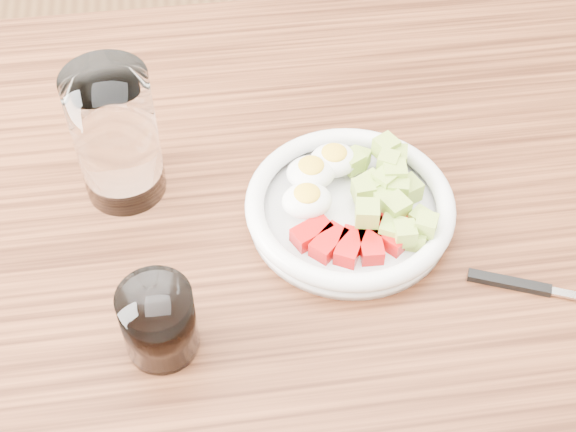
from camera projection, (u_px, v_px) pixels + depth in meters
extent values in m
cube|color=brown|center=(298.00, 251.00, 0.89)|extent=(1.50, 0.90, 0.04)
cylinder|color=white|center=(349.00, 214.00, 0.89)|extent=(0.22, 0.22, 0.01)
torus|color=white|center=(350.00, 204.00, 0.88)|extent=(0.23, 0.23, 0.02)
cube|color=#BE0C0C|center=(312.00, 233.00, 0.85)|extent=(0.05, 0.04, 0.02)
cube|color=#BE0C0C|center=(329.00, 243.00, 0.85)|extent=(0.05, 0.05, 0.02)
cube|color=#BE0C0C|center=(350.00, 247.00, 0.84)|extent=(0.04, 0.05, 0.02)
cube|color=#BE0C0C|center=(370.00, 245.00, 0.84)|extent=(0.02, 0.04, 0.02)
cube|color=#BE0C0C|center=(388.00, 236.00, 0.85)|extent=(0.05, 0.05, 0.02)
cube|color=#BE0C0C|center=(399.00, 224.00, 0.86)|extent=(0.05, 0.04, 0.02)
ellipsoid|color=white|center=(311.00, 173.00, 0.89)|extent=(0.06, 0.05, 0.03)
ellipsoid|color=yellow|center=(311.00, 165.00, 0.89)|extent=(0.03, 0.03, 0.01)
ellipsoid|color=white|center=(334.00, 160.00, 0.91)|extent=(0.06, 0.05, 0.03)
ellipsoid|color=yellow|center=(334.00, 153.00, 0.90)|extent=(0.03, 0.03, 0.01)
ellipsoid|color=white|center=(307.00, 201.00, 0.87)|extent=(0.06, 0.05, 0.03)
ellipsoid|color=yellow|center=(307.00, 193.00, 0.86)|extent=(0.03, 0.03, 0.01)
cube|color=#ABC34B|center=(394.00, 173.00, 0.88)|extent=(0.03, 0.03, 0.02)
cube|color=#ABC34B|center=(384.00, 199.00, 0.87)|extent=(0.03, 0.03, 0.03)
cube|color=#ABC34B|center=(392.00, 231.00, 0.85)|extent=(0.03, 0.03, 0.02)
cube|color=#ABC34B|center=(363.00, 191.00, 0.88)|extent=(0.02, 0.02, 0.02)
cube|color=#ABC34B|center=(386.00, 148.00, 0.91)|extent=(0.03, 0.03, 0.02)
cube|color=#ABC34B|center=(405.00, 234.00, 0.84)|extent=(0.02, 0.02, 0.02)
cube|color=#ABC34B|center=(360.00, 159.00, 0.92)|extent=(0.03, 0.03, 0.02)
cube|color=#ABC34B|center=(415.00, 237.00, 0.85)|extent=(0.03, 0.03, 0.02)
cube|color=#ABC34B|center=(353.00, 161.00, 0.91)|extent=(0.03, 0.03, 0.02)
cube|color=#ABC34B|center=(385.00, 181.00, 0.88)|extent=(0.03, 0.03, 0.02)
cube|color=#ABC34B|center=(408.00, 190.00, 0.89)|extent=(0.03, 0.03, 0.02)
cube|color=#ABC34B|center=(420.00, 219.00, 0.86)|extent=(0.03, 0.03, 0.02)
cube|color=#ABC34B|center=(391.00, 160.00, 0.91)|extent=(0.03, 0.03, 0.02)
cube|color=#ABC34B|center=(395.00, 208.00, 0.86)|extent=(0.03, 0.03, 0.03)
cube|color=#ABC34B|center=(367.00, 214.00, 0.84)|extent=(0.03, 0.03, 0.02)
cube|color=#ABC34B|center=(388.00, 162.00, 0.89)|extent=(0.03, 0.03, 0.02)
cube|color=#ABC34B|center=(426.00, 225.00, 0.84)|extent=(0.03, 0.03, 0.02)
cube|color=#ABC34B|center=(396.00, 158.00, 0.90)|extent=(0.03, 0.03, 0.02)
cube|color=#ABC34B|center=(398.00, 188.00, 0.88)|extent=(0.03, 0.03, 0.02)
cube|color=#ABC34B|center=(371.00, 186.00, 0.88)|extent=(0.03, 0.03, 0.02)
cube|color=#ABC34B|center=(391.00, 168.00, 0.91)|extent=(0.02, 0.02, 0.02)
cube|color=black|center=(509.00, 283.00, 0.84)|extent=(0.08, 0.04, 0.01)
cube|color=silver|center=(576.00, 296.00, 0.82)|extent=(0.05, 0.03, 0.00)
cylinder|color=white|center=(116.00, 136.00, 0.86)|extent=(0.09, 0.09, 0.16)
cylinder|color=white|center=(159.00, 321.00, 0.76)|extent=(0.07, 0.07, 0.08)
cylinder|color=black|center=(159.00, 322.00, 0.76)|extent=(0.06, 0.06, 0.07)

